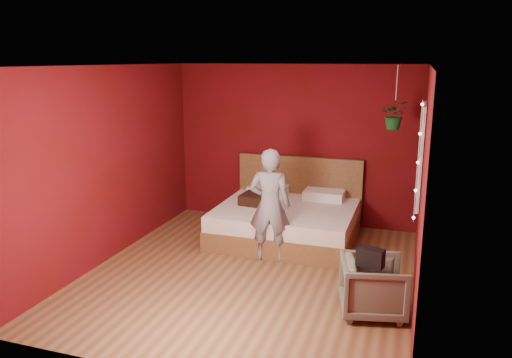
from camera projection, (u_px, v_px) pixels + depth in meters
floor at (250, 273)px, 6.40m from camera, size 4.50×4.50×0.00m
room_walls at (250, 144)px, 6.01m from camera, size 4.04×4.54×2.62m
window at (420, 155)px, 6.28m from camera, size 0.05×0.97×1.27m
fairy_lights at (418, 163)px, 5.81m from camera, size 0.04×0.04×1.45m
bed at (288, 219)px, 7.61m from camera, size 2.05×1.75×1.13m
person at (270, 205)px, 6.65m from camera, size 0.61×0.45×1.54m
armchair at (374, 287)px, 5.32m from camera, size 0.81×0.79×0.62m
handbag at (370, 257)px, 5.06m from camera, size 0.30×0.20×0.19m
throw_pillow at (256, 199)px, 7.62m from camera, size 0.46×0.46×0.15m
hanging_plant at (395, 115)px, 6.83m from camera, size 0.40×0.36×0.87m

